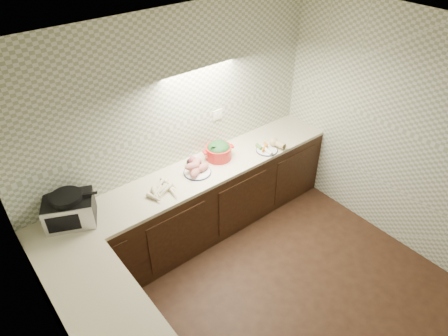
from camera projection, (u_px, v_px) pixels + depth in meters
room at (306, 189)px, 2.99m from camera, size 3.60×3.60×2.60m
counter at (188, 279)px, 3.77m from camera, size 3.60×3.60×0.90m
toaster_oven at (70, 209)px, 3.67m from camera, size 0.54×0.49×0.31m
parsnip_pile at (163, 191)px, 4.07m from camera, size 0.44×0.39×0.07m
sweet_potato_plate at (196, 169)px, 4.35m from camera, size 0.31×0.31×0.14m
onion_bowl at (194, 162)px, 4.45m from camera, size 0.17×0.17×0.13m
dutch_oven at (218, 150)px, 4.55m from camera, size 0.37×0.36×0.21m
veg_plate at (270, 146)px, 4.74m from camera, size 0.31×0.27×0.12m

